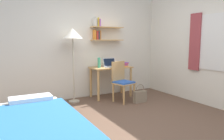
% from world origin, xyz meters
% --- Properties ---
extents(ground_plane, '(5.28, 5.28, 0.00)m').
position_xyz_m(ground_plane, '(0.00, 0.00, 0.00)').
color(ground_plane, brown).
extents(wall_back, '(4.40, 0.27, 2.60)m').
position_xyz_m(wall_back, '(0.01, 2.02, 1.31)').
color(wall_back, silver).
rests_on(wall_back, ground_plane).
extents(wall_right, '(0.10, 4.40, 2.60)m').
position_xyz_m(wall_right, '(2.02, 0.00, 1.30)').
color(wall_right, silver).
rests_on(wall_right, ground_plane).
extents(bed, '(0.89, 2.01, 0.54)m').
position_xyz_m(bed, '(-1.50, -0.28, 0.24)').
color(bed, tan).
rests_on(bed, ground_plane).
extents(desk, '(0.98, 0.53, 0.75)m').
position_xyz_m(desk, '(0.54, 1.70, 0.60)').
color(desk, tan).
rests_on(desk, ground_plane).
extents(desk_chair, '(0.48, 0.49, 0.91)m').
position_xyz_m(desk_chair, '(0.56, 1.21, 0.49)').
color(desk_chair, tan).
rests_on(desk_chair, ground_plane).
extents(standing_lamp, '(0.44, 0.44, 1.65)m').
position_xyz_m(standing_lamp, '(-0.42, 1.69, 1.46)').
color(standing_lamp, '#B2A893').
rests_on(standing_lamp, ground_plane).
extents(laptop, '(0.34, 0.24, 0.22)m').
position_xyz_m(laptop, '(0.52, 1.71, 0.80)').
color(laptop, '#B7BABF').
rests_on(laptop, desk).
extents(water_bottle, '(0.07, 0.07, 0.24)m').
position_xyz_m(water_bottle, '(0.20, 1.67, 0.87)').
color(water_bottle, '#42A87F').
rests_on(water_bottle, desk).
extents(book_stack, '(0.20, 0.23, 0.10)m').
position_xyz_m(book_stack, '(0.87, 1.65, 0.80)').
color(book_stack, orange).
rests_on(book_stack, desk).
extents(handbag, '(0.31, 0.11, 0.42)m').
position_xyz_m(handbag, '(0.87, 0.93, 0.14)').
color(handbag, gray).
rests_on(handbag, ground_plane).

